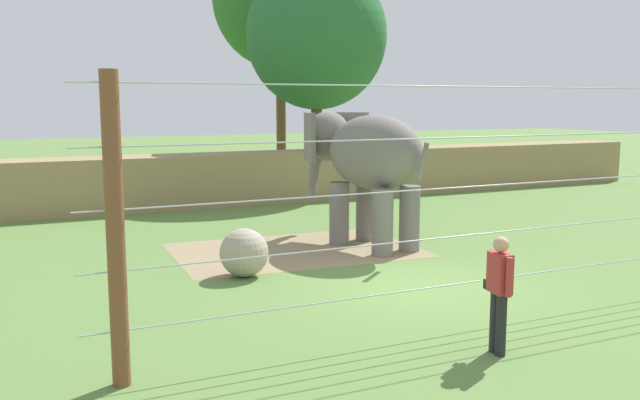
% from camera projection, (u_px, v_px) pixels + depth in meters
% --- Properties ---
extents(ground_plane, '(120.00, 120.00, 0.00)m').
position_uv_depth(ground_plane, '(415.00, 287.00, 12.98)').
color(ground_plane, '#5B7F3D').
extents(dirt_patch, '(5.89, 4.13, 0.01)m').
position_uv_depth(dirt_patch, '(295.00, 250.00, 16.18)').
color(dirt_patch, '#937F5B').
rests_on(dirt_patch, ground).
extents(embankment_wall, '(36.00, 1.80, 1.74)m').
position_uv_depth(embankment_wall, '(225.00, 179.00, 23.44)').
color(embankment_wall, '#997F56').
rests_on(embankment_wall, ground).
extents(elephant, '(2.21, 4.35, 3.26)m').
position_uv_depth(elephant, '(365.00, 158.00, 16.43)').
color(elephant, slate).
rests_on(elephant, ground).
extents(enrichment_ball, '(0.98, 0.98, 0.98)m').
position_uv_depth(enrichment_ball, '(244.00, 253.00, 13.66)').
color(enrichment_ball, tan).
rests_on(enrichment_ball, ground).
extents(cable_fence, '(12.64, 0.23, 3.88)m').
position_uv_depth(cable_fence, '(497.00, 201.00, 10.66)').
color(cable_fence, brown).
rests_on(cable_fence, ground).
extents(zookeeper, '(0.28, 0.59, 1.67)m').
position_uv_depth(zookeeper, '(499.00, 289.00, 9.39)').
color(zookeeper, '#232328').
rests_on(zookeeper, ground).
extents(tree_far_left, '(5.48, 5.48, 8.95)m').
position_uv_depth(tree_far_left, '(316.00, 36.00, 26.46)').
color(tree_far_left, brown).
rests_on(tree_far_left, ground).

